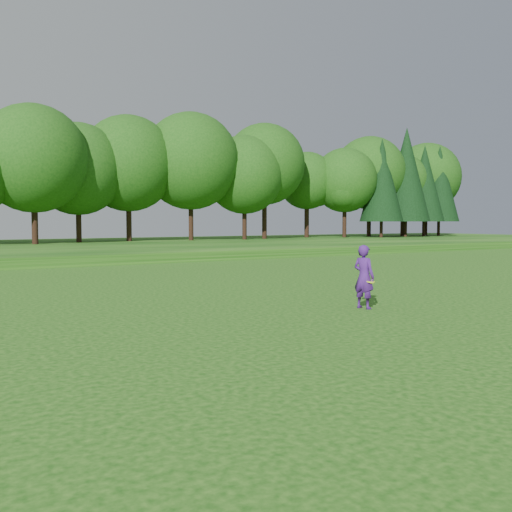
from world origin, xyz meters
TOP-DOWN VIEW (x-y plane):
  - ground at (0.00, 0.00)m, footprint 140.00×140.00m
  - walking_path at (0.00, 20.00)m, footprint 130.00×1.60m
  - woman at (4.46, 0.05)m, footprint 0.54×0.72m

SIDE VIEW (x-z plane):
  - ground at x=0.00m, z-range 0.00..0.00m
  - walking_path at x=0.00m, z-range 0.00..0.04m
  - woman at x=4.46m, z-range 0.00..1.78m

